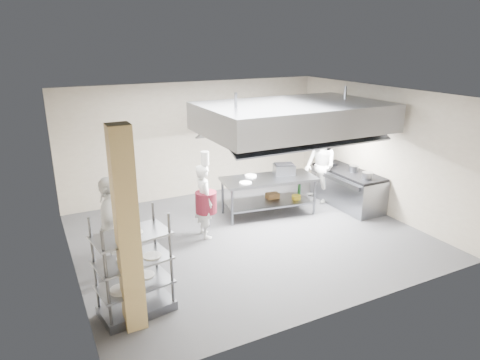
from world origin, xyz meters
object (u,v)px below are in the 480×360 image
chef_line (320,167)px  island (268,196)px  pass_rack (133,265)px  chef_plating (112,227)px  chef_head (204,201)px  griddle (284,169)px  stockpot (354,169)px  cooking_range (347,189)px

chef_line → island: bearing=-78.5°
pass_rack → chef_plating: chef_plating is taller
chef_head → griddle: size_ratio=3.31×
pass_rack → stockpot: 6.26m
island → pass_rack: bearing=-138.6°
chef_line → stockpot: chef_line is taller
island → chef_head: 1.92m
cooking_range → chef_line: bearing=131.7°
cooking_range → chef_line: size_ratio=1.08×
chef_head → griddle: (2.31, 0.55, 0.23)m
island → griddle: (0.48, 0.09, 0.57)m
chef_head → chef_line: chef_line is taller
island → pass_rack: (-3.80, -2.48, 0.36)m
island → pass_rack: 4.55m
pass_rack → cooking_range: pass_rack is taller
cooking_range → chef_line: 0.88m
island → chef_plating: bearing=-154.4°
griddle → pass_rack: bearing=-131.1°
chef_plating → chef_line: bearing=122.9°
chef_plating → stockpot: (5.99, 0.70, 0.06)m
cooking_range → stockpot: stockpot is taller
island → chef_line: (1.60, 0.16, 0.47)m
stockpot → chef_line: bearing=129.2°
chef_line → griddle: chef_line is taller
chef_plating → stockpot: size_ratio=8.22×
cooking_range → chef_head: (-3.91, -0.08, 0.38)m
chef_head → chef_plating: size_ratio=0.87×
pass_rack → chef_head: pass_rack is taller
pass_rack → chef_head: (1.97, 2.02, -0.01)m
cooking_range → griddle: bearing=163.7°
island → griddle: griddle is taller
chef_line → stockpot: size_ratio=8.24×
chef_line → griddle: bearing=-80.6°
cooking_range → chef_line: (-0.48, 0.54, 0.50)m
stockpot → pass_rack: bearing=-161.5°
island → stockpot: size_ratio=9.88×
chef_line → stockpot: bearing=45.1°
chef_plating → stockpot: 6.03m
chef_head → chef_plating: bearing=112.2°
pass_rack → cooking_range: size_ratio=0.81×
stockpot → island: bearing=166.9°
chef_line → stockpot: 0.85m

